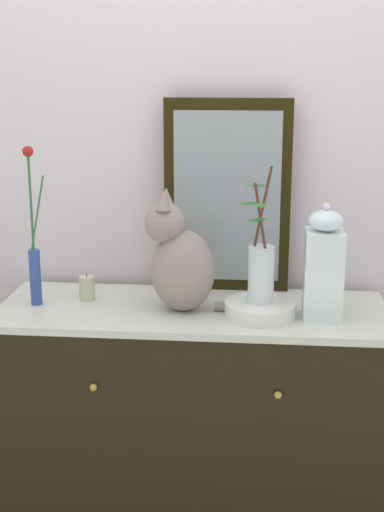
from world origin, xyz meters
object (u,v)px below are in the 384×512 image
(sideboard, at_px, (192,423))
(cat_sitting, at_px, (180,261))
(vase_slim_green, at_px, (34,256))
(candle_pillar, at_px, (87,288))
(bowl_porcelain, at_px, (260,309))
(vase_glass_clear, at_px, (261,270))
(mirror_leaning, at_px, (227,197))
(jar_lidded_porcelain, at_px, (324,266))

(sideboard, height_order, cat_sitting, cat_sitting)
(sideboard, distance_m, vase_slim_green, 0.80)
(cat_sitting, relative_size, candle_pillar, 4.61)
(bowl_porcelain, bearing_deg, vase_glass_clear, -173.91)
(sideboard, height_order, candle_pillar, candle_pillar)
(cat_sitting, height_order, vase_slim_green, vase_slim_green)
(mirror_leaning, distance_m, bowl_porcelain, 0.44)
(mirror_leaning, height_order, vase_glass_clear, mirror_leaning)
(sideboard, distance_m, candle_pillar, 0.60)
(candle_pillar, bearing_deg, vase_slim_green, -158.68)
(sideboard, relative_size, bowl_porcelain, 5.67)
(vase_slim_green, bearing_deg, bowl_porcelain, -3.94)
(sideboard, relative_size, vase_glass_clear, 2.98)
(mirror_leaning, height_order, bowl_porcelain, mirror_leaning)
(sideboard, distance_m, vase_glass_clear, 0.63)
(vase_slim_green, distance_m, jar_lidded_porcelain, 0.96)
(vase_glass_clear, xyz_separation_m, jar_lidded_porcelain, (0.20, 0.02, 0.01))
(mirror_leaning, relative_size, jar_lidded_porcelain, 1.81)
(cat_sitting, distance_m, vase_glass_clear, 0.27)
(vase_glass_clear, bearing_deg, sideboard, 163.91)
(cat_sitting, xyz_separation_m, vase_glass_clear, (0.26, -0.04, -0.01))
(vase_slim_green, xyz_separation_m, bowl_porcelain, (0.76, -0.05, -0.15))
(vase_slim_green, bearing_deg, candle_pillar, 21.32)
(cat_sitting, bearing_deg, vase_slim_green, 178.60)
(candle_pillar, bearing_deg, sideboard, -7.63)
(bowl_porcelain, height_order, jar_lidded_porcelain, jar_lidded_porcelain)
(bowl_porcelain, xyz_separation_m, candle_pillar, (-0.60, 0.11, 0.02))
(cat_sitting, distance_m, bowl_porcelain, 0.30)
(vase_slim_green, xyz_separation_m, candle_pillar, (0.16, 0.06, -0.13))
(sideboard, xyz_separation_m, cat_sitting, (-0.04, -0.03, 0.60))
(vase_slim_green, height_order, jar_lidded_porcelain, vase_slim_green)
(vase_slim_green, bearing_deg, sideboard, 1.42)
(sideboard, relative_size, vase_slim_green, 2.43)
(candle_pillar, bearing_deg, bowl_porcelain, -10.88)
(sideboard, distance_m, bowl_porcelain, 0.51)
(vase_glass_clear, bearing_deg, vase_slim_green, 176.05)
(mirror_leaning, height_order, candle_pillar, mirror_leaning)
(cat_sitting, height_order, candle_pillar, cat_sitting)
(cat_sitting, bearing_deg, vase_glass_clear, -8.71)
(mirror_leaning, bearing_deg, vase_glass_clear, -66.43)
(sideboard, xyz_separation_m, jar_lidded_porcelain, (0.43, -0.05, 0.60))
(mirror_leaning, xyz_separation_m, candle_pillar, (-0.47, -0.17, -0.30))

